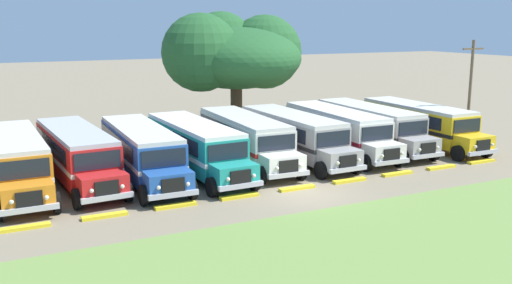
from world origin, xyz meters
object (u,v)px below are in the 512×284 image
Objects in this scene: parked_bus_slot_4 at (246,137)px; parked_bus_slot_8 at (420,123)px; parked_bus_slot_3 at (196,145)px; parked_bus_slot_5 at (294,134)px; parked_bus_slot_0 at (16,159)px; parked_bus_slot_1 at (77,153)px; parked_bus_slot_2 at (142,150)px; parked_bus_slot_7 at (371,125)px; broad_shade_tree at (234,54)px; utility_pole at (470,90)px; parked_bus_slot_6 at (337,129)px.

parked_bus_slot_4 and parked_bus_slot_8 have the same top height.
parked_bus_slot_5 is (6.64, 0.35, 0.00)m from parked_bus_slot_3.
parked_bus_slot_5 is (16.14, -0.37, 0.00)m from parked_bus_slot_0.
parked_bus_slot_2 is at bearing 71.37° from parked_bus_slot_1.
parked_bus_slot_0 is at bearing -88.65° from parked_bus_slot_7.
parked_bus_slot_4 is at bearing 97.31° from parked_bus_slot_2.
parked_bus_slot_4 is 12.73m from broad_shade_tree.
parked_bus_slot_5 is at bearing -83.95° from parked_bus_slot_7.
broad_shade_tree is at bearing 161.33° from parked_bus_slot_4.
parked_bus_slot_2 is at bearing -92.79° from parked_bus_slot_3.
utility_pole is at bearing 82.72° from parked_bus_slot_3.
parked_bus_slot_3 is 6.65m from parked_bus_slot_5.
parked_bus_slot_5 and parked_bus_slot_7 have the same top height.
parked_bus_slot_7 is (22.54, 0.22, 0.00)m from parked_bus_slot_0.
utility_pole is at bearing 83.93° from parked_bus_slot_0.
parked_bus_slot_8 is at bearing 87.60° from parked_bus_slot_0.
parked_bus_slot_3 is 0.86× the size of broad_shade_tree.
parked_bus_slot_0 is 0.99× the size of parked_bus_slot_1.
parked_bus_slot_1 is 1.01× the size of parked_bus_slot_8.
parked_bus_slot_6 is 1.49× the size of utility_pole.
utility_pole is (25.62, -2.73, 2.32)m from parked_bus_slot_1.
parked_bus_slot_5 is at bearing 84.01° from parked_bus_slot_4.
parked_bus_slot_2 is (3.29, -0.88, 0.00)m from parked_bus_slot_1.
parked_bus_slot_4 is (6.64, 0.75, 0.00)m from parked_bus_slot_2.
parked_bus_slot_3 is at bearing -89.22° from parked_bus_slot_8.
parked_bus_slot_1 is 16.51m from parked_bus_slot_6.
parked_bus_slot_7 is at bearing 92.88° from parked_bus_slot_4.
parked_bus_slot_2 and parked_bus_slot_7 have the same top height.
parked_bus_slot_2 is 9.78m from parked_bus_slot_5.
parked_bus_slot_3 is 1.49× the size of utility_pole.
parked_bus_slot_3 is at bearing -85.07° from parked_bus_slot_7.
parked_bus_slot_6 is at bearing 85.28° from parked_bus_slot_1.
parked_bus_slot_7 is at bearing 92.21° from parked_bus_slot_3.
parked_bus_slot_4 is at bearing -99.09° from parked_bus_slot_5.
utility_pole reaches higher than parked_bus_slot_3.
parked_bus_slot_0 is at bearing -95.15° from parked_bus_slot_2.
parked_bus_slot_5 is (3.13, -0.44, 0.00)m from parked_bus_slot_4.
parked_bus_slot_3 is at bearing -75.31° from parked_bus_slot_4.
parked_bus_slot_2 and parked_bus_slot_6 have the same top height.
parked_bus_slot_2 is 13.23m from parked_bus_slot_6.
parked_bus_slot_2 is 1.00× the size of parked_bus_slot_7.
parked_bus_slot_0 and parked_bus_slot_2 have the same top height.
parked_bus_slot_5 is at bearing 92.71° from parked_bus_slot_2.
parked_bus_slot_1 and parked_bus_slot_5 have the same top height.
parked_bus_slot_2 is 1.49× the size of utility_pole.
parked_bus_slot_4 is at bearing -90.16° from parked_bus_slot_6.
parked_bus_slot_2 is at bearing 82.90° from parked_bus_slot_0.
utility_pole is (19.20, -1.80, 2.32)m from parked_bus_slot_3.
parked_bus_slot_4 is (13.01, 0.07, 0.00)m from parked_bus_slot_0.
parked_bus_slot_1 and parked_bus_slot_7 have the same top height.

